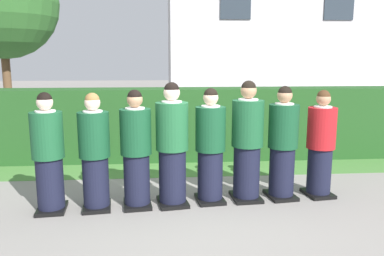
{
  "coord_description": "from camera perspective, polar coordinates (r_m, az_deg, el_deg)",
  "views": [
    {
      "loc": [
        -0.39,
        -5.07,
        1.97
      ],
      "look_at": [
        0.0,
        0.0,
        1.05
      ],
      "focal_mm": 36.08,
      "sensor_mm": 36.0,
      "label": 1
    }
  ],
  "objects": [
    {
      "name": "student_front_row_3",
      "position": [
        5.17,
        -2.95,
        -2.9
      ],
      "size": [
        0.46,
        0.53,
        1.67
      ],
      "color": "black",
      "rests_on": "ground"
    },
    {
      "name": "hedge",
      "position": [
        7.58,
        -1.37,
        0.61
      ],
      "size": [
        9.61,
        0.7,
        1.4
      ],
      "color": "#214C1E",
      "rests_on": "ground"
    },
    {
      "name": "ground_plane",
      "position": [
        5.45,
        0.0,
        -10.92
      ],
      "size": [
        60.0,
        60.0,
        0.0
      ],
      "primitive_type": "plane",
      "color": "gray"
    },
    {
      "name": "student_front_row_1",
      "position": [
        5.18,
        -14.19,
        -3.88
      ],
      "size": [
        0.41,
        0.48,
        1.54
      ],
      "color": "black",
      "rests_on": "ground"
    },
    {
      "name": "oak_tree_left",
      "position": [
        12.98,
        -26.45,
        16.28
      ],
      "size": [
        3.26,
        3.26,
        5.2
      ],
      "color": "brown",
      "rests_on": "ground"
    },
    {
      "name": "student_in_red_blazer",
      "position": [
        5.81,
        18.47,
        -2.59
      ],
      "size": [
        0.41,
        0.51,
        1.54
      ],
      "color": "black",
      "rests_on": "ground"
    },
    {
      "name": "student_front_row_6",
      "position": [
        5.57,
        13.26,
        -2.54
      ],
      "size": [
        0.43,
        0.5,
        1.6
      ],
      "color": "black",
      "rests_on": "ground"
    },
    {
      "name": "student_front_row_2",
      "position": [
        5.15,
        -8.26,
        -3.55
      ],
      "size": [
        0.42,
        0.49,
        1.58
      ],
      "color": "black",
      "rests_on": "ground"
    },
    {
      "name": "student_front_row_4",
      "position": [
        5.29,
        2.72,
        -3.06
      ],
      "size": [
        0.42,
        0.49,
        1.58
      ],
      "color": "black",
      "rests_on": "ground"
    },
    {
      "name": "lawn_strip",
      "position": [
        6.96,
        -1.0,
        -6.15
      ],
      "size": [
        9.61,
        0.9,
        0.01
      ],
      "primitive_type": "cube",
      "color": "#477A38",
      "rests_on": "ground"
    },
    {
      "name": "student_front_row_5",
      "position": [
        5.41,
        8.16,
        -2.35
      ],
      "size": [
        0.44,
        0.51,
        1.68
      ],
      "color": "black",
      "rests_on": "ground"
    },
    {
      "name": "student_front_row_0",
      "position": [
        5.27,
        -20.47,
        -3.89
      ],
      "size": [
        0.4,
        0.48,
        1.56
      ],
      "color": "black",
      "rests_on": "ground"
    }
  ]
}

